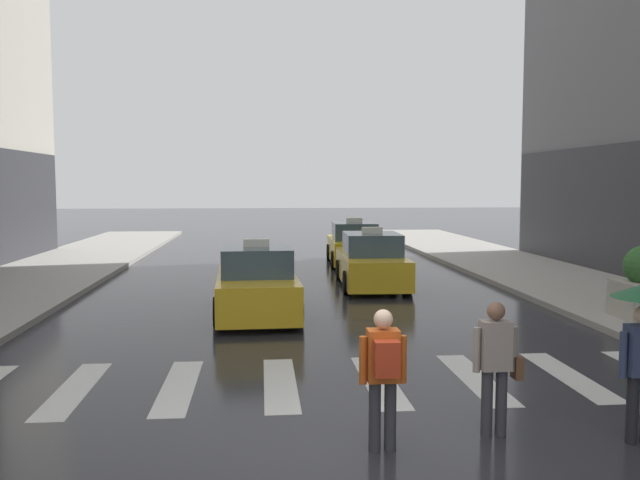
{
  "coord_description": "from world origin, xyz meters",
  "views": [
    {
      "loc": [
        -1.05,
        -6.92,
        3.06
      ],
      "look_at": [
        0.3,
        8.0,
        1.8
      ],
      "focal_mm": 36.9,
      "sensor_mm": 36.0,
      "label": 1
    }
  ],
  "objects_px": {
    "taxi_lead": "(256,284)",
    "pedestrian_with_backpack": "(383,369)",
    "pedestrian_with_handbag": "(496,360)",
    "taxi_second": "(372,263)",
    "taxi_third": "(354,246)"
  },
  "relations": [
    {
      "from": "taxi_third",
      "to": "pedestrian_with_handbag",
      "type": "distance_m",
      "value": 17.37
    },
    {
      "from": "taxi_lead",
      "to": "pedestrian_with_handbag",
      "type": "xyz_separation_m",
      "value": [
        2.94,
        -7.81,
        0.21
      ]
    },
    {
      "from": "pedestrian_with_backpack",
      "to": "taxi_lead",
      "type": "bearing_deg",
      "value": 100.28
    },
    {
      "from": "taxi_lead",
      "to": "taxi_third",
      "type": "bearing_deg",
      "value": 68.9
    },
    {
      "from": "taxi_lead",
      "to": "taxi_third",
      "type": "height_order",
      "value": "same"
    },
    {
      "from": "taxi_lead",
      "to": "taxi_third",
      "type": "xyz_separation_m",
      "value": [
        3.68,
        9.54,
        0.0
      ]
    },
    {
      "from": "taxi_second",
      "to": "taxi_third",
      "type": "distance_m",
      "value": 5.56
    },
    {
      "from": "taxi_third",
      "to": "pedestrian_with_handbag",
      "type": "relative_size",
      "value": 2.79
    },
    {
      "from": "taxi_second",
      "to": "pedestrian_with_backpack",
      "type": "distance_m",
      "value": 12.33
    },
    {
      "from": "taxi_second",
      "to": "pedestrian_with_handbag",
      "type": "distance_m",
      "value": 11.81
    },
    {
      "from": "taxi_lead",
      "to": "taxi_second",
      "type": "xyz_separation_m",
      "value": [
        3.42,
        3.99,
        0.0
      ]
    },
    {
      "from": "taxi_second",
      "to": "taxi_third",
      "type": "bearing_deg",
      "value": 87.34
    },
    {
      "from": "taxi_lead",
      "to": "pedestrian_with_handbag",
      "type": "distance_m",
      "value": 8.35
    },
    {
      "from": "taxi_lead",
      "to": "pedestrian_with_backpack",
      "type": "relative_size",
      "value": 2.78
    },
    {
      "from": "pedestrian_with_handbag",
      "to": "taxi_third",
      "type": "bearing_deg",
      "value": 87.56
    }
  ]
}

